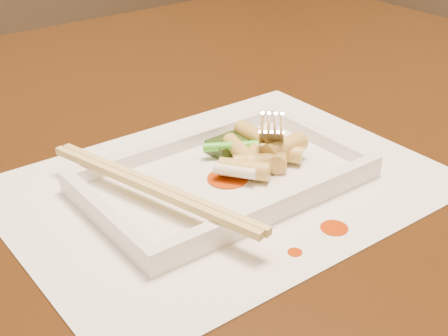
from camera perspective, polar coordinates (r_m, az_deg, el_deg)
table at (r=0.75m, az=-8.99°, el=-4.09°), size 1.40×0.90×0.75m
placemat at (r=0.59m, az=0.00°, el=-1.59°), size 0.40×0.30×0.00m
sauce_splatter_a at (r=0.54m, az=10.04°, el=-5.42°), size 0.02×0.02×0.00m
sauce_splatter_b at (r=0.51m, az=6.49°, el=-7.65°), size 0.01×0.01×0.00m
plate_base at (r=0.59m, az=0.00°, el=-1.19°), size 0.26×0.16×0.01m
plate_rim_far at (r=0.64m, az=-4.02°, el=2.31°), size 0.26×0.01×0.01m
plate_rim_near at (r=0.54m, az=4.80°, el=-3.32°), size 0.26×0.01×0.01m
plate_rim_left at (r=0.53m, az=-10.76°, el=-4.20°), size 0.01×0.14×0.01m
plate_rim_right at (r=0.66m, az=8.63°, el=2.92°), size 0.01×0.14×0.01m
veg_piece at (r=0.63m, az=0.33°, el=2.12°), size 0.04×0.03×0.01m
scallion_white at (r=0.57m, az=1.00°, el=-0.30°), size 0.03×0.04×0.01m
scallion_green at (r=0.62m, az=1.98°, el=2.09°), size 0.08×0.05×0.01m
chopstick_a at (r=0.54m, az=-6.94°, el=-1.84°), size 0.07×0.23×0.01m
chopstick_b at (r=0.54m, az=-6.22°, el=-1.58°), size 0.07×0.23×0.01m
fork at (r=0.61m, az=4.26°, el=7.86°), size 0.09×0.10×0.14m
sauce_blob_0 at (r=0.58m, az=0.31°, el=-0.98°), size 0.04×0.04×0.00m
rice_cake_0 at (r=0.61m, az=5.27°, el=1.37°), size 0.04×0.04×0.02m
rice_cake_1 at (r=0.59m, az=2.79°, el=0.44°), size 0.04×0.04×0.02m
rice_cake_2 at (r=0.63m, az=2.95°, el=2.98°), size 0.02×0.05×0.02m
rice_cake_3 at (r=0.60m, az=2.32°, el=0.74°), size 0.04×0.03×0.02m
rice_cake_4 at (r=0.61m, az=4.92°, el=1.06°), size 0.04×0.04×0.02m
rice_cake_5 at (r=0.61m, az=5.59°, el=1.91°), size 0.05×0.02×0.02m
rice_cake_6 at (r=0.58m, az=1.87°, el=-0.11°), size 0.04×0.05×0.02m
rice_cake_7 at (r=0.61m, az=1.40°, el=1.63°), size 0.03×0.05×0.02m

